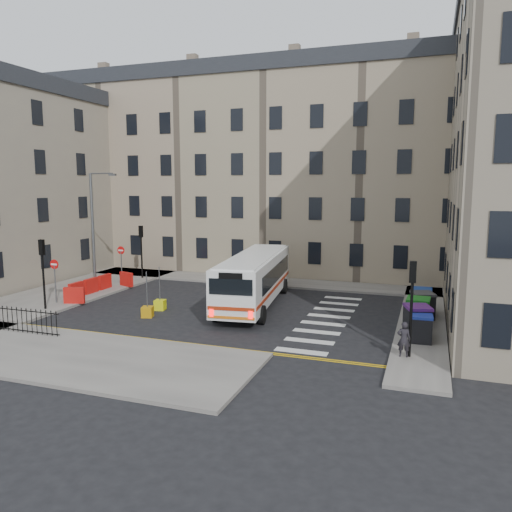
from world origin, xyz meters
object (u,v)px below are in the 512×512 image
Objects in this scene: bus at (254,277)px; wheelie_bin_d at (422,305)px; wheelie_bin_e at (422,300)px; streetlamp at (93,229)px; wheelie_bin_b at (417,320)px; wheelie_bin_c at (418,312)px; bollard_yellow at (160,305)px; bollard_chevron at (148,312)px; pedestrian at (404,339)px; wheelie_bin_a at (421,328)px.

bus reaches higher than wheelie_bin_d.
wheelie_bin_d is at bearing -86.26° from wheelie_bin_e.
wheelie_bin_d is at bearing -2.08° from streetlamp.
wheelie_bin_b is 1.17× the size of wheelie_bin_e.
wheelie_bin_c is 0.93× the size of wheelie_bin_d.
bollard_chevron is (0.16, -1.67, 0.00)m from bollard_yellow.
streetlamp is 12.44m from bus.
pedestrian reaches higher than wheelie_bin_e.
wheelie_bin_a is at bearing -32.24° from bus.
wheelie_bin_d is (9.83, -0.22, -0.91)m from bus.
wheelie_bin_c is (9.63, -1.88, -0.89)m from bus.
wheelie_bin_b is at bearing -27.87° from bus.
bollard_yellow is (-14.76, -2.68, -0.57)m from wheelie_bin_d.
bollard_chevron is at bearing 166.99° from wheelie_bin_b.
bus is at bearing 152.57° from wheelie_bin_a.
bollard_chevron is (-14.54, -5.70, -0.54)m from wheelie_bin_e.
pedestrian is at bearing -92.10° from wheelie_bin_c.
streetlamp is 13.57× the size of bollard_chevron.
wheelie_bin_d is (21.98, -0.80, -3.47)m from streetlamp.
streetlamp is at bearing 160.81° from wheelie_bin_d.
wheelie_bin_c is at bearing -18.40° from bus.
wheelie_bin_c is 1.67m from wheelie_bin_d.
pedestrian reaches higher than wheelie_bin_c.
wheelie_bin_a is at bearing -87.84° from wheelie_bin_e.
wheelie_bin_c is (21.79, -2.46, -3.45)m from streetlamp.
bollard_chevron is at bearing -84.41° from bollard_yellow.
wheelie_bin_a is at bearing -95.21° from wheelie_bin_b.
wheelie_bin_c is (-0.02, 1.73, -0.00)m from wheelie_bin_b.
pedestrian is (-0.43, -5.15, 0.03)m from wheelie_bin_c.
streetlamp reaches higher than wheelie_bin_e.
bollard_yellow is at bearing -25.70° from streetlamp.
bollard_chevron is (-14.43, -0.95, -0.58)m from wheelie_bin_b.
streetlamp reaches higher than bus.
wheelie_bin_a is 0.93× the size of wheelie_bin_e.
wheelie_bin_b is 1.05× the size of pedestrian.
wheelie_bin_b reaches higher than wheelie_bin_a.
bus is 5.91m from bollard_yellow.
streetlamp is at bearing 164.31° from wheelie_bin_a.
wheelie_bin_c reaches higher than wheelie_bin_d.
bus is (12.16, -0.58, -2.56)m from streetlamp.
wheelie_bin_d is at bearing 10.28° from bollard_yellow.
streetlamp reaches higher than bollard_yellow.
wheelie_bin_e is at bearing 21.39° from bollard_chevron.
bus is 8.45× the size of wheelie_bin_e.
streetlamp is 9.86m from bollard_chevron.
wheelie_bin_b is at bearing -101.02° from pedestrian.
wheelie_bin_d is 2.62× the size of bollard_chevron.
wheelie_bin_b reaches higher than bollard_chevron.
wheelie_bin_e is (-0.08, 5.70, 0.05)m from wheelie_bin_a.
wheelie_bin_b is 14.62m from bollard_yellow.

